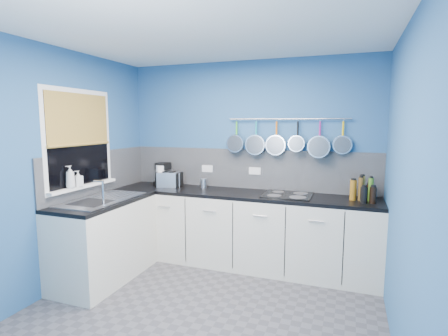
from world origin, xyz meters
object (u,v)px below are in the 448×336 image
Objects in this scene: soap_bottle_b at (78,179)px; coffee_maker at (162,174)px; hob at (288,195)px; paper_towel at (161,176)px; soap_bottle_a at (70,177)px; toaster at (169,179)px; canister at (204,183)px.

soap_bottle_b is 1.18m from coffee_maker.
hob is at bearing 5.43° from coffee_maker.
soap_bottle_b is at bearing -110.65° from paper_towel.
soap_bottle_b is (0.00, 0.11, -0.03)m from soap_bottle_a.
toaster is 0.46m from canister.
soap_bottle_a is 1.28m from toaster.
paper_towel is 0.90× the size of coffee_maker.
soap_bottle_a is 0.12m from soap_bottle_b.
toaster reaches higher than hob.
soap_bottle_a is at bearing -132.35° from toaster.
paper_towel is 0.15m from toaster.
paper_towel is at bearing -174.94° from canister.
paper_towel is at bearing 178.45° from hob.
soap_bottle_a reaches higher than canister.
soap_bottle_a is 2.39m from hob.
canister is (0.99, 1.22, -0.21)m from soap_bottle_a.
coffee_maker reaches higher than hob.
paper_towel is 0.60m from canister.
coffee_maker is at bearing 176.60° from hob.
soap_bottle_a is 1.97× the size of canister.
hob is at bearing -1.55° from paper_towel.
coffee_maker is 0.55× the size of hob.
coffee_maker reaches higher than paper_towel.
soap_bottle_a is 0.88× the size of paper_towel.
toaster is (0.54, 1.14, -0.17)m from soap_bottle_a.
canister is (0.46, 0.08, -0.04)m from toaster.
soap_bottle_b is at bearing -131.86° from canister.
toaster is at bearing 179.16° from hob.
hob is (2.09, 1.01, -0.23)m from soap_bottle_b.
canister is (0.99, 1.11, -0.18)m from soap_bottle_b.
paper_towel is at bearing 69.35° from soap_bottle_b.
paper_towel reaches higher than canister.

